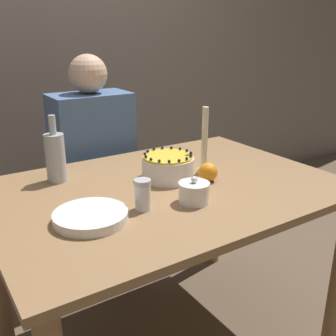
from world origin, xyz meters
TOP-DOWN VIEW (x-y plane):
  - wall_behind at (0.00, 1.40)m, footprint 8.00×0.05m
  - dining_table at (0.00, 0.00)m, footprint 1.33×0.94m
  - cake at (0.05, 0.06)m, footprint 0.21×0.21m
  - sugar_bowl at (-0.01, -0.19)m, footprint 0.11×0.11m
  - sugar_shaker at (-0.19, -0.14)m, footprint 0.06×0.06m
  - plate_stack at (-0.37, -0.12)m, footprint 0.24×0.24m
  - candle at (0.21, 0.03)m, footprint 0.06×0.06m
  - bottle at (-0.34, 0.28)m, footprint 0.08×0.08m
  - orange_fruit_0 at (0.17, -0.05)m, footprint 0.08×0.08m
  - person_man_blue_shirt at (-0.03, 0.67)m, footprint 0.40×0.34m

SIDE VIEW (x-z plane):
  - person_man_blue_shirt at x=-0.03m, z-range -0.08..1.15m
  - dining_table at x=0.00m, z-range 0.26..1.02m
  - plate_stack at x=-0.37m, z-range 0.76..0.80m
  - sugar_bowl at x=-0.01m, z-range 0.75..0.85m
  - orange_fruit_0 at x=0.17m, z-range 0.76..0.84m
  - cake at x=0.05m, z-range 0.76..0.87m
  - sugar_shaker at x=-0.19m, z-range 0.76..0.87m
  - bottle at x=-0.34m, z-range 0.73..1.00m
  - candle at x=0.21m, z-range 0.74..1.02m
  - wall_behind at x=0.00m, z-range 0.00..2.60m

